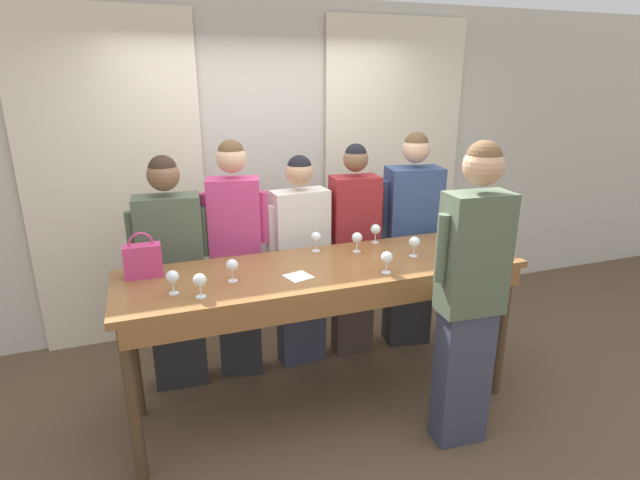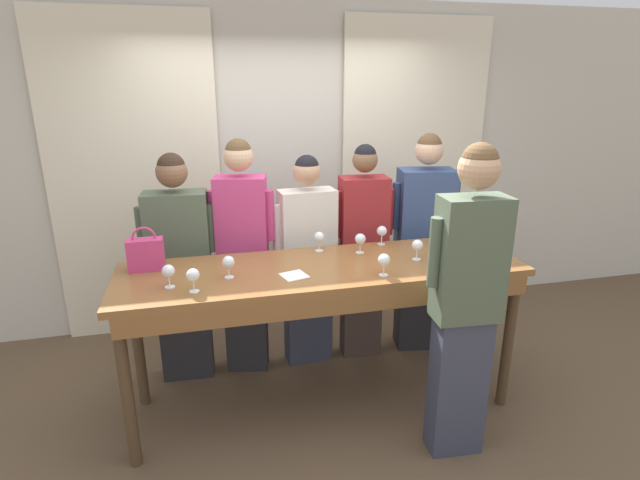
% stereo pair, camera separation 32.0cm
% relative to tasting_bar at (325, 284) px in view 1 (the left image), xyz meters
% --- Properties ---
extents(ground_plane, '(18.00, 18.00, 0.00)m').
position_rel_tasting_bar_xyz_m(ground_plane, '(0.00, 0.03, -0.91)').
color(ground_plane, brown).
extents(wall_back, '(12.00, 0.06, 2.80)m').
position_rel_tasting_bar_xyz_m(wall_back, '(0.00, 1.53, 0.49)').
color(wall_back, beige).
rests_on(wall_back, ground_plane).
extents(curtain_panel_left, '(1.37, 0.03, 2.69)m').
position_rel_tasting_bar_xyz_m(curtain_panel_left, '(-1.23, 1.46, 0.43)').
color(curtain_panel_left, '#EFE5C6').
rests_on(curtain_panel_left, ground_plane).
extents(curtain_panel_right, '(1.37, 0.03, 2.69)m').
position_rel_tasting_bar_xyz_m(curtain_panel_right, '(1.23, 1.46, 0.43)').
color(curtain_panel_right, '#EFE5C6').
rests_on(curtain_panel_right, ground_plane).
extents(tasting_bar, '(2.57, 0.75, 1.03)m').
position_rel_tasting_bar_xyz_m(tasting_bar, '(0.00, 0.00, 0.00)').
color(tasting_bar, brown).
rests_on(tasting_bar, ground_plane).
extents(wine_bottle, '(0.08, 0.08, 0.31)m').
position_rel_tasting_bar_xyz_m(wine_bottle, '(0.85, -0.27, 0.23)').
color(wine_bottle, black).
rests_on(wine_bottle, tasting_bar).
extents(handbag, '(0.22, 0.10, 0.28)m').
position_rel_tasting_bar_xyz_m(handbag, '(-1.08, 0.23, 0.22)').
color(handbag, '#C63870').
rests_on(handbag, tasting_bar).
extents(wine_glass_front_left, '(0.07, 0.07, 0.14)m').
position_rel_tasting_bar_xyz_m(wine_glass_front_left, '(0.05, 0.31, 0.21)').
color(wine_glass_front_left, white).
rests_on(wine_glass_front_left, tasting_bar).
extents(wine_glass_front_mid, '(0.07, 0.07, 0.14)m').
position_rel_tasting_bar_xyz_m(wine_glass_front_mid, '(-0.59, -0.03, 0.21)').
color(wine_glass_front_mid, white).
rests_on(wine_glass_front_mid, tasting_bar).
extents(wine_glass_front_right, '(0.07, 0.07, 0.14)m').
position_rel_tasting_bar_xyz_m(wine_glass_front_right, '(-0.80, -0.19, 0.21)').
color(wine_glass_front_right, white).
rests_on(wine_glass_front_right, tasting_bar).
extents(wine_glass_center_left, '(0.07, 0.07, 0.14)m').
position_rel_tasting_bar_xyz_m(wine_glass_center_left, '(0.63, -0.01, 0.21)').
color(wine_glass_center_left, white).
rests_on(wine_glass_center_left, tasting_bar).
extents(wine_glass_center_mid, '(0.07, 0.07, 0.14)m').
position_rel_tasting_bar_xyz_m(wine_glass_center_mid, '(0.31, 0.21, 0.21)').
color(wine_glass_center_mid, white).
rests_on(wine_glass_center_mid, tasting_bar).
extents(wine_glass_center_right, '(0.07, 0.07, 0.14)m').
position_rel_tasting_bar_xyz_m(wine_glass_center_right, '(0.52, 0.35, 0.21)').
color(wine_glass_center_right, white).
rests_on(wine_glass_center_right, tasting_bar).
extents(wine_glass_back_left, '(0.07, 0.07, 0.14)m').
position_rel_tasting_bar_xyz_m(wine_glass_back_left, '(-0.93, -0.09, 0.21)').
color(wine_glass_back_left, white).
rests_on(wine_glass_back_left, tasting_bar).
extents(wine_glass_back_mid, '(0.07, 0.07, 0.14)m').
position_rel_tasting_bar_xyz_m(wine_glass_back_mid, '(1.21, 0.33, 0.21)').
color(wine_glass_back_mid, white).
rests_on(wine_glass_back_mid, tasting_bar).
extents(wine_glass_back_right, '(0.07, 0.07, 0.14)m').
position_rel_tasting_bar_xyz_m(wine_glass_back_right, '(0.32, -0.21, 0.21)').
color(wine_glass_back_right, white).
rests_on(wine_glass_back_right, tasting_bar).
extents(napkin, '(0.18, 0.18, 0.00)m').
position_rel_tasting_bar_xyz_m(napkin, '(-0.21, -0.09, 0.12)').
color(napkin, white).
rests_on(napkin, tasting_bar).
extents(guest_olive_jacket, '(0.55, 0.25, 1.69)m').
position_rel_tasting_bar_xyz_m(guest_olive_jacket, '(-0.90, 0.63, -0.04)').
color(guest_olive_jacket, '#28282D').
rests_on(guest_olive_jacket, ground_plane).
extents(guest_pink_top, '(0.48, 0.28, 1.78)m').
position_rel_tasting_bar_xyz_m(guest_pink_top, '(-0.45, 0.63, 0.02)').
color(guest_pink_top, '#28282D').
rests_on(guest_pink_top, ground_plane).
extents(guest_cream_sweater, '(0.53, 0.23, 1.65)m').
position_rel_tasting_bar_xyz_m(guest_cream_sweater, '(0.03, 0.63, -0.06)').
color(guest_cream_sweater, '#383D51').
rests_on(guest_cream_sweater, ground_plane).
extents(guest_striped_shirt, '(0.47, 0.25, 1.71)m').
position_rel_tasting_bar_xyz_m(guest_striped_shirt, '(0.47, 0.63, -0.03)').
color(guest_striped_shirt, '#473833').
rests_on(guest_striped_shirt, ground_plane).
extents(guest_navy_coat, '(0.54, 0.34, 1.78)m').
position_rel_tasting_bar_xyz_m(guest_navy_coat, '(0.98, 0.63, -0.01)').
color(guest_navy_coat, '#28282D').
rests_on(guest_navy_coat, ground_plane).
extents(host_pouring, '(0.48, 0.23, 1.86)m').
position_rel_tasting_bar_xyz_m(host_pouring, '(0.67, -0.59, 0.08)').
color(host_pouring, '#383D51').
rests_on(host_pouring, ground_plane).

